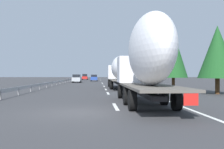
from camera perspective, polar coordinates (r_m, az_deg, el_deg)
ground_plane at (r=52.13m, az=-4.16°, el=-1.97°), size 260.00×260.00×0.00m
lane_stripe_0 at (r=14.24m, az=0.78°, el=-7.17°), size 3.20×0.20×0.01m
lane_stripe_1 at (r=24.24m, az=-0.91°, el=-4.21°), size 3.20×0.20×0.01m
lane_stripe_2 at (r=30.56m, az=-1.40°, el=-3.34°), size 3.20×0.20×0.01m
lane_stripe_3 at (r=38.55m, az=-1.79°, el=-2.66°), size 3.20×0.20×0.01m
lane_stripe_4 at (r=49.69m, az=-2.12°, el=-2.07°), size 3.20×0.20×0.01m
lane_stripe_5 at (r=55.09m, az=-2.24°, el=-1.86°), size 3.20×0.20×0.01m
lane_stripe_6 at (r=75.62m, az=-2.52°, el=-1.36°), size 3.20×0.20×0.01m
lane_stripe_7 at (r=87.32m, az=-2.62°, el=-1.18°), size 3.20×0.20×0.01m
lane_stripe_8 at (r=98.50m, az=-2.70°, el=-1.05°), size 3.20×0.20×0.01m
edge_line_right at (r=57.32m, az=1.43°, el=-1.79°), size 110.00×0.20×0.01m
truck_lead at (r=32.56m, az=1.66°, el=0.92°), size 12.97×2.55×4.03m
truck_trailing at (r=14.70m, az=7.73°, el=3.77°), size 12.06×2.55×4.99m
car_red_compact at (r=86.83m, az=-6.06°, el=-0.55°), size 4.65×1.80×1.98m
car_silver_hatch at (r=57.28m, az=-7.89°, el=-0.88°), size 4.54×1.83×1.80m
car_blue_sedan at (r=69.40m, az=-4.03°, el=-0.74°), size 4.42×1.83×1.77m
road_sign at (r=53.34m, az=3.07°, el=0.51°), size 0.10×0.90×3.29m
tree_0 at (r=55.96m, az=8.58°, el=2.05°), size 3.22×3.22×6.17m
tree_1 at (r=61.45m, az=5.46°, el=2.12°), size 2.77×2.77×6.71m
tree_2 at (r=25.08m, az=22.47°, el=4.69°), size 3.50×3.50×6.24m
tree_3 at (r=32.81m, az=13.53°, el=4.38°), size 3.53×3.53×7.21m
tree_4 at (r=57.97m, az=8.34°, el=1.96°), size 2.41×2.41×6.03m
tree_5 at (r=90.13m, az=4.29°, el=1.00°), size 3.40×3.40×5.38m
guardrail_median at (r=55.53m, az=-10.31°, el=-1.26°), size 94.00×0.10×0.76m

